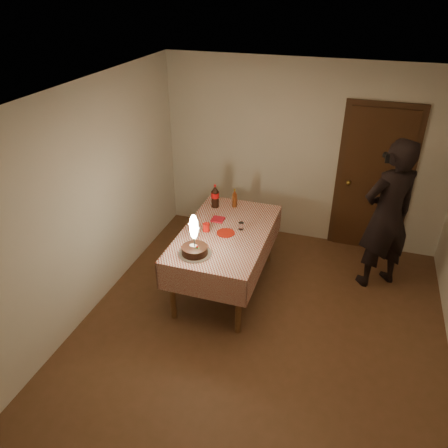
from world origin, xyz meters
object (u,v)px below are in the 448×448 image
Objects in this scene: dining_table at (225,239)px; birthday_cake at (194,245)px; cola_bottle at (215,196)px; amber_bottle_left at (235,199)px; clear_cup at (241,226)px; red_cup at (206,227)px; photographer at (387,216)px; red_plate at (226,233)px.

dining_table is 0.63m from birthday_cake.
cola_bottle is (-0.33, 0.57, 0.26)m from dining_table.
clear_cup is at bearing -65.22° from amber_bottle_left.
cola_bottle is 0.26m from amber_bottle_left.
photographer is (2.04, 0.77, 0.10)m from red_cup.
dining_table is 19.11× the size of clear_cup.
red_plate is at bearing -157.50° from photographer.
amber_bottle_left reaches higher than red_cup.
clear_cup is (0.17, 0.11, 0.15)m from dining_table.
photographer reaches higher than amber_bottle_left.
birthday_cake is 4.87× the size of red_cup.
birthday_cake is (-0.17, -0.56, 0.22)m from dining_table.
dining_table is 7.82× the size of red_plate.
red_plate is 0.86× the size of amber_bottle_left.
red_plate is at bearing -135.27° from clear_cup.
red_plate is (0.02, -0.04, 0.11)m from dining_table.
cola_bottle is (-0.16, 1.13, 0.04)m from birthday_cake.
photographer is (1.99, 1.27, 0.04)m from birthday_cake.
birthday_cake reaches higher than dining_table.
birthday_cake is at bearing -84.41° from red_cup.
clear_cup is 0.28× the size of cola_bottle.
cola_bottle reaches higher than clear_cup.
amber_bottle_left is at bearing 97.32° from dining_table.
red_plate is at bearing -81.62° from amber_bottle_left.
photographer is at bearing 3.62° from cola_bottle.
red_plate is 0.69× the size of cola_bottle.
photographer reaches higher than clear_cup.
cola_bottle reaches higher than red_cup.
photographer is at bearing 22.50° from red_plate.
clear_cup is 1.76m from photographer.
cola_bottle reaches higher than red_plate.
clear_cup reaches higher than red_plate.
cola_bottle is at bearing 97.85° from birthday_cake.
clear_cup is 0.69m from cola_bottle.
dining_table is 0.69m from amber_bottle_left.
clear_cup is at bearing -160.08° from photographer.
dining_table is at bearing -146.81° from clear_cup.
cola_bottle is at bearing 119.49° from red_plate.
cola_bottle is at bearing 99.62° from red_cup.
photographer reaches higher than red_cup.
red_cup is (-0.22, -0.06, 0.16)m from dining_table.
red_cup is 0.42m from clear_cup.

